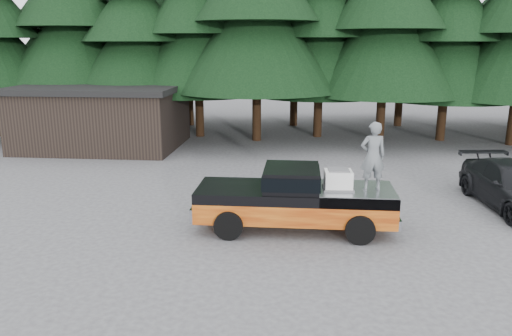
# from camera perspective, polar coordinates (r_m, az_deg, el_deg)

# --- Properties ---
(ground) EXTENTS (120.00, 120.00, 0.00)m
(ground) POSITION_cam_1_polar(r_m,az_deg,el_deg) (14.73, -1.21, -7.71)
(ground) COLOR #454547
(ground) RESTS_ON ground
(pickup_truck) EXTENTS (6.00, 2.04, 1.33)m
(pickup_truck) POSITION_cam_1_polar(r_m,az_deg,el_deg) (15.04, 4.41, -4.57)
(pickup_truck) COLOR orange
(pickup_truck) RESTS_ON ground
(truck_cab) EXTENTS (1.66, 1.90, 0.59)m
(truck_cab) POSITION_cam_1_polar(r_m,az_deg,el_deg) (14.76, 4.09, -1.04)
(truck_cab) COLOR black
(truck_cab) RESTS_ON pickup_truck
(air_compressor) EXTENTS (0.82, 0.69, 0.54)m
(air_compressor) POSITION_cam_1_polar(r_m,az_deg,el_deg) (14.67, 9.37, -1.39)
(air_compressor) COLOR silver
(air_compressor) RESTS_ON pickup_truck
(man_on_bed) EXTENTS (0.79, 0.58, 2.00)m
(man_on_bed) POSITION_cam_1_polar(r_m,az_deg,el_deg) (14.62, 13.21, 1.32)
(man_on_bed) COLOR slate
(man_on_bed) RESTS_ON pickup_truck
(utility_building) EXTENTS (8.40, 6.40, 3.30)m
(utility_building) POSITION_cam_1_polar(r_m,az_deg,el_deg) (27.94, -17.07, 5.72)
(utility_building) COLOR black
(utility_building) RESTS_ON ground
(treeline) EXTENTS (60.15, 16.05, 17.50)m
(treeline) POSITION_cam_1_polar(r_m,az_deg,el_deg) (30.87, 3.34, 18.34)
(treeline) COLOR black
(treeline) RESTS_ON ground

